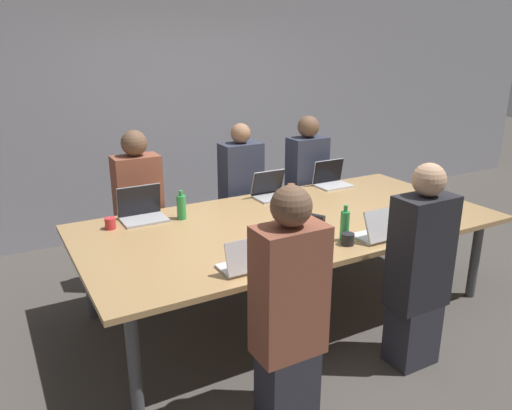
% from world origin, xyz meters
% --- Properties ---
extents(ground_plane, '(24.00, 24.00, 0.00)m').
position_xyz_m(ground_plane, '(0.00, 0.00, 0.00)').
color(ground_plane, '#4C4742').
extents(curtain_wall, '(12.00, 0.06, 2.80)m').
position_xyz_m(curtain_wall, '(0.00, 2.38, 1.40)').
color(curtain_wall, '#9999A3').
rests_on(curtain_wall, ground_plane).
extents(conference_table, '(3.37, 1.63, 0.77)m').
position_xyz_m(conference_table, '(0.00, 0.00, 0.72)').
color(conference_table, tan).
rests_on(conference_table, ground_plane).
extents(laptop_far_right, '(0.34, 0.25, 0.26)m').
position_xyz_m(laptop_far_right, '(0.92, 0.69, 0.85)').
color(laptop_far_right, silver).
rests_on(laptop_far_right, conference_table).
extents(person_far_right, '(0.40, 0.24, 1.45)m').
position_xyz_m(person_far_right, '(0.84, 0.99, 0.71)').
color(person_far_right, '#2D2D38').
rests_on(person_far_right, ground_plane).
extents(laptop_far_left, '(0.36, 0.26, 0.27)m').
position_xyz_m(laptop_far_left, '(-1.04, 0.63, 0.85)').
color(laptop_far_left, '#B7B7BC').
rests_on(laptop_far_left, conference_table).
extents(person_far_left, '(0.40, 0.24, 1.45)m').
position_xyz_m(person_far_left, '(-0.96, 0.99, 0.71)').
color(person_far_left, '#2D2D38').
rests_on(person_far_left, ground_plane).
extents(cup_far_left, '(0.08, 0.08, 0.09)m').
position_xyz_m(cup_far_left, '(-1.32, 0.53, 0.82)').
color(cup_far_left, red).
rests_on(cup_far_left, conference_table).
extents(bottle_far_left, '(0.08, 0.08, 0.24)m').
position_xyz_m(bottle_far_left, '(-0.76, 0.48, 0.88)').
color(bottle_far_left, green).
rests_on(bottle_far_left, conference_table).
extents(laptop_near_right, '(0.34, 0.25, 0.26)m').
position_xyz_m(laptop_near_right, '(0.88, -0.57, 0.85)').
color(laptop_near_right, silver).
rests_on(laptop_near_right, conference_table).
extents(cup_near_right, '(0.09, 0.09, 0.08)m').
position_xyz_m(cup_near_right, '(0.60, -0.53, 0.81)').
color(cup_near_right, red).
rests_on(cup_near_right, conference_table).
extents(laptop_near_left, '(0.35, 0.22, 0.22)m').
position_xyz_m(laptop_near_left, '(-0.74, -0.64, 0.84)').
color(laptop_near_left, silver).
rests_on(laptop_near_left, conference_table).
extents(person_near_left, '(0.40, 0.24, 1.45)m').
position_xyz_m(person_near_left, '(-0.73, -1.11, 0.71)').
color(person_near_left, '#2D2D38').
rests_on(person_near_left, ground_plane).
extents(laptop_near_midright, '(0.32, 0.24, 0.24)m').
position_xyz_m(laptop_near_midright, '(0.36, -0.64, 0.84)').
color(laptop_near_midright, silver).
rests_on(laptop_near_midright, conference_table).
extents(person_near_midright, '(0.40, 0.24, 1.44)m').
position_xyz_m(person_near_midright, '(0.33, -1.07, 0.70)').
color(person_near_midright, '#2D2D38').
rests_on(person_near_midright, ground_plane).
extents(cup_near_midright, '(0.09, 0.09, 0.09)m').
position_xyz_m(cup_near_midright, '(0.08, -0.62, 0.82)').
color(cup_near_midright, '#232328').
rests_on(cup_near_midright, conference_table).
extents(bottle_near_midright, '(0.07, 0.07, 0.27)m').
position_xyz_m(bottle_near_midright, '(0.11, -0.54, 0.89)').
color(bottle_near_midright, green).
rests_on(bottle_near_midright, conference_table).
extents(laptop_far_center, '(0.32, 0.25, 0.25)m').
position_xyz_m(laptop_far_center, '(0.18, 0.64, 0.85)').
color(laptop_far_center, '#B7B7BC').
rests_on(laptop_far_center, conference_table).
extents(person_far_center, '(0.40, 0.24, 1.42)m').
position_xyz_m(person_far_center, '(0.09, 1.05, 0.68)').
color(person_far_center, '#2D2D38').
rests_on(person_far_center, ground_plane).
extents(cup_far_center, '(0.07, 0.07, 0.10)m').
position_xyz_m(cup_far_center, '(0.41, 0.64, 0.82)').
color(cup_far_center, brown).
rests_on(cup_far_center, conference_table).
extents(stapler, '(0.11, 0.15, 0.05)m').
position_xyz_m(stapler, '(0.18, -0.09, 0.80)').
color(stapler, black).
rests_on(stapler, conference_table).
extents(notebook, '(0.23, 0.22, 0.02)m').
position_xyz_m(notebook, '(-0.09, -0.07, 0.78)').
color(notebook, '#232328').
rests_on(notebook, conference_table).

